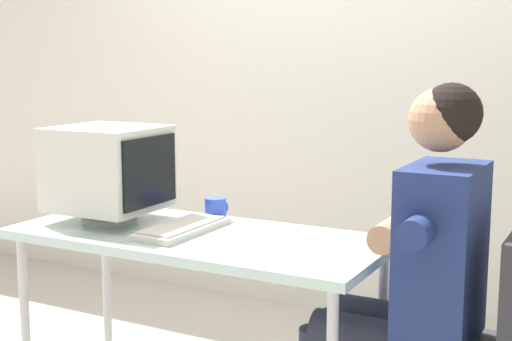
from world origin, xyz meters
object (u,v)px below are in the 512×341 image
(keyboard, at_px, (182,228))
(desk_mug, at_px, (216,209))
(crt_monitor, at_px, (109,169))
(person_seated, at_px, (411,268))
(desk, at_px, (197,249))

(keyboard, distance_m, desk_mug, 0.23)
(crt_monitor, bearing_deg, person_seated, 1.59)
(desk, relative_size, person_seated, 1.07)
(person_seated, bearing_deg, crt_monitor, -178.41)
(crt_monitor, bearing_deg, desk, -1.26)
(desk, bearing_deg, keyboard, -165.76)
(desk, bearing_deg, desk_mug, 102.76)
(desk, height_order, keyboard, keyboard)
(crt_monitor, relative_size, desk_mug, 4.23)
(desk, relative_size, desk_mug, 14.61)
(crt_monitor, relative_size, keyboard, 0.98)
(crt_monitor, height_order, desk_mug, crt_monitor)
(desk, distance_m, desk_mug, 0.25)
(crt_monitor, height_order, person_seated, person_seated)
(crt_monitor, distance_m, keyboard, 0.40)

